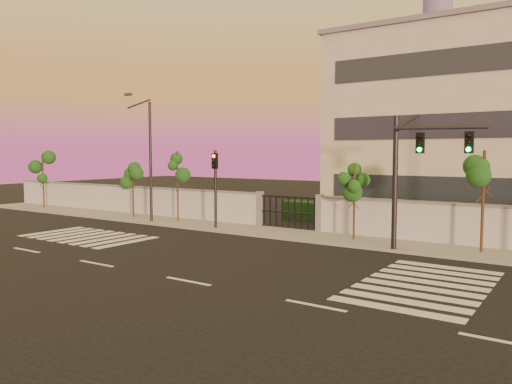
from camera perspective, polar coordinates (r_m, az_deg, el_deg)
ground at (r=17.93m, az=-7.75°, el=-10.09°), size 120.00×120.00×0.00m
sidewalk at (r=26.48m, az=7.69°, el=-5.19°), size 60.00×3.00×0.15m
perimeter_wall at (r=27.63m, az=9.30°, el=-2.72°), size 60.00×0.36×2.20m
hedge_row at (r=29.76m, az=13.38°, el=-2.76°), size 41.00×4.25×1.80m
distant_skyscraper at (r=308.15m, az=19.93°, el=14.92°), size 16.00×16.00×118.00m
road_markings at (r=21.71m, az=-4.19°, el=-7.47°), size 57.00×7.62×0.02m
street_tree_a at (r=43.16m, az=-23.15°, el=2.50°), size 1.38×1.10×4.48m
street_tree_b at (r=35.04m, az=-13.86°, el=1.65°), size 1.46×1.16×3.88m
street_tree_c at (r=32.32m, az=-8.92°, el=2.46°), size 1.30×1.03×4.63m
street_tree_d at (r=25.52m, az=11.24°, el=0.77°), size 1.34×1.06×3.92m
street_tree_e at (r=23.94m, az=24.64°, el=1.44°), size 1.60×1.28×4.62m
traffic_signal_main at (r=22.99m, az=17.46°, el=2.79°), size 3.83×1.39×6.18m
traffic_signal_secondary at (r=29.09m, az=-4.68°, el=1.42°), size 0.36×0.35×4.66m
streetlight_west at (r=32.40m, az=-12.19°, el=4.15°), size 0.48×1.95×8.10m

